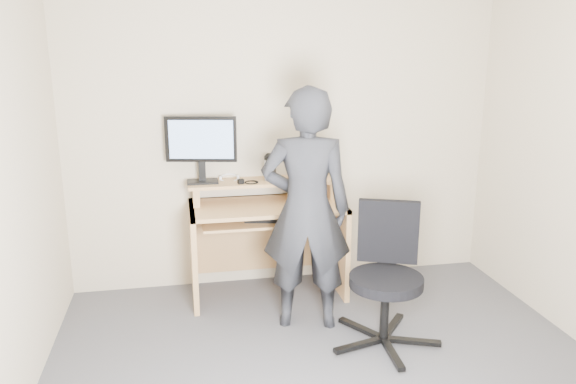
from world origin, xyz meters
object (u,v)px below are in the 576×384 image
object	(u,v)px
desk	(266,226)
person	(306,210)
monitor	(201,143)
office_chair	(386,270)

from	to	relation	value
desk	person	size ratio (longest dim) A/B	0.70
monitor	person	bearing A→B (deg)	-34.13
desk	office_chair	world-z (taller)	office_chair
monitor	desk	bearing A→B (deg)	3.22
monitor	person	distance (m)	1.04
person	office_chair	bearing A→B (deg)	157.10
desk	person	bearing A→B (deg)	-73.11
monitor	office_chair	size ratio (longest dim) A/B	0.59
desk	monitor	size ratio (longest dim) A/B	2.20
desk	office_chair	size ratio (longest dim) A/B	1.30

